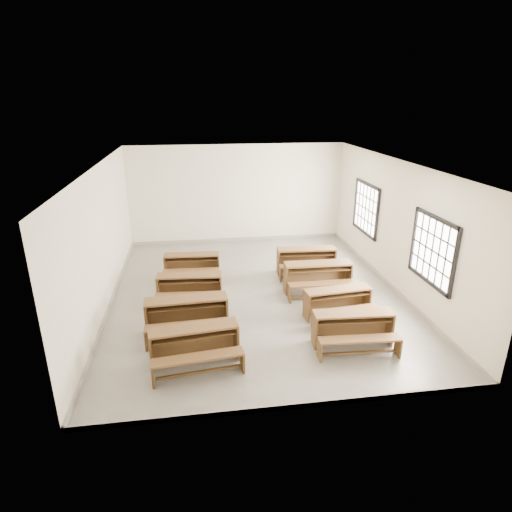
{
  "coord_description": "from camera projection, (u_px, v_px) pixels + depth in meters",
  "views": [
    {
      "loc": [
        -1.42,
        -9.54,
        4.61
      ],
      "look_at": [
        0.0,
        0.0,
        1.0
      ],
      "focal_mm": 30.0,
      "sensor_mm": 36.0,
      "label": 1
    }
  ],
  "objects": [
    {
      "name": "desk_set_2",
      "position": [
        189.0,
        286.0,
        10.09
      ],
      "size": [
        1.57,
        0.89,
        0.68
      ],
      "rotation": [
        0.0,
        0.0,
        -0.07
      ],
      "color": "brown",
      "rests_on": "ground"
    },
    {
      "name": "desk_set_5",
      "position": [
        338.0,
        301.0,
        9.4
      ],
      "size": [
        1.55,
        0.91,
        0.66
      ],
      "rotation": [
        0.0,
        0.0,
        0.1
      ],
      "color": "brown",
      "rests_on": "ground"
    },
    {
      "name": "desk_set_7",
      "position": [
        306.0,
        259.0,
        11.72
      ],
      "size": [
        1.65,
        0.94,
        0.72
      ],
      "rotation": [
        0.0,
        0.0,
        -0.07
      ],
      "color": "brown",
      "rests_on": "ground"
    },
    {
      "name": "desk_set_0",
      "position": [
        195.0,
        343.0,
        7.73
      ],
      "size": [
        1.69,
        1.01,
        0.72
      ],
      "rotation": [
        0.0,
        0.0,
        0.12
      ],
      "color": "brown",
      "rests_on": "ground"
    },
    {
      "name": "room",
      "position": [
        260.0,
        210.0,
        9.91
      ],
      "size": [
        8.5,
        8.5,
        3.2
      ],
      "color": "gray",
      "rests_on": "ground"
    },
    {
      "name": "desk_set_3",
      "position": [
        192.0,
        264.0,
        11.46
      ],
      "size": [
        1.51,
        0.84,
        0.66
      ],
      "rotation": [
        0.0,
        0.0,
        -0.06
      ],
      "color": "brown",
      "rests_on": "ground"
    },
    {
      "name": "desk_set_4",
      "position": [
        353.0,
        327.0,
        8.31
      ],
      "size": [
        1.59,
        0.9,
        0.7
      ],
      "rotation": [
        0.0,
        0.0,
        -0.06
      ],
      "color": "brown",
      "rests_on": "ground"
    },
    {
      "name": "desk_set_1",
      "position": [
        187.0,
        313.0,
        8.75
      ],
      "size": [
        1.72,
        0.95,
        0.75
      ],
      "rotation": [
        0.0,
        0.0,
        0.05
      ],
      "color": "brown",
      "rests_on": "ground"
    },
    {
      "name": "desk_set_6",
      "position": [
        318.0,
        275.0,
        10.61
      ],
      "size": [
        1.69,
        0.9,
        0.75
      ],
      "rotation": [
        0.0,
        0.0,
        -0.02
      ],
      "color": "brown",
      "rests_on": "ground"
    }
  ]
}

